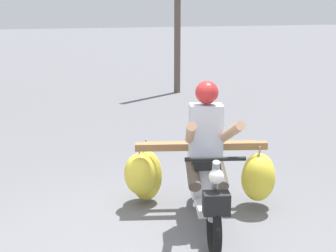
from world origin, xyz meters
TOP-DOWN VIEW (x-y plane):
  - motorbike_main_loaded at (0.84, 0.68)m, footprint 1.80×1.98m

SIDE VIEW (x-z plane):
  - motorbike_main_loaded at x=0.84m, z-range -0.27..1.31m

